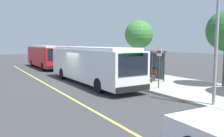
{
  "coord_description": "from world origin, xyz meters",
  "views": [
    {
      "loc": [
        17.22,
        -6.91,
        3.19
      ],
      "look_at": [
        3.08,
        1.57,
        1.41
      ],
      "focal_mm": 36.55,
      "sensor_mm": 36.0,
      "label": 1
    }
  ],
  "objects": [
    {
      "name": "pedestrian_commuter",
      "position": [
        1.94,
        3.75,
        1.12
      ],
      "size": [
        0.24,
        0.4,
        1.69
      ],
      "color": "#282D47",
      "rests_on": "sidewalk_curb"
    },
    {
      "name": "sidewalk_curb",
      "position": [
        0.0,
        6.0,
        0.07
      ],
      "size": [
        44.0,
        6.4,
        0.15
      ],
      "primitive_type": "cube",
      "color": "#A8A399",
      "rests_on": "ground_plane"
    },
    {
      "name": "transit_bus_main",
      "position": [
        0.68,
        1.01,
        1.62
      ],
      "size": [
        11.51,
        2.74,
        2.95
      ],
      "color": "white",
      "rests_on": "ground_plane"
    },
    {
      "name": "ground_plane",
      "position": [
        0.0,
        0.0,
        0.0
      ],
      "size": [
        120.0,
        120.0,
        0.0
      ],
      "primitive_type": "plane",
      "color": "#38383A"
    },
    {
      "name": "utility_pole",
      "position": [
        10.23,
        3.25,
        3.35
      ],
      "size": [
        0.16,
        0.16,
        6.4
      ],
      "primitive_type": "cylinder",
      "color": "gray",
      "rests_on": "sidewalk_curb"
    },
    {
      "name": "route_sign_post",
      "position": [
        5.54,
        3.85,
        1.96
      ],
      "size": [
        0.44,
        0.08,
        2.8
      ],
      "color": "#333338",
      "rests_on": "sidewalk_curb"
    },
    {
      "name": "street_tree_upstreet",
      "position": [
        -2.12,
        8.0,
        4.15
      ],
      "size": [
        2.97,
        2.97,
        5.52
      ],
      "color": "brown",
      "rests_on": "sidewalk_curb"
    },
    {
      "name": "waiting_bench",
      "position": [
        2.44,
        5.55,
        0.63
      ],
      "size": [
        1.6,
        0.48,
        0.95
      ],
      "color": "brown",
      "rests_on": "sidewalk_curb"
    },
    {
      "name": "lane_stripe_center",
      "position": [
        0.0,
        -2.2,
        0.0
      ],
      "size": [
        36.0,
        0.14,
        0.01
      ],
      "primitive_type": "cube",
      "color": "#E0D64C",
      "rests_on": "ground_plane"
    },
    {
      "name": "bus_shelter",
      "position": [
        2.17,
        5.67,
        1.92
      ],
      "size": [
        2.9,
        1.6,
        2.48
      ],
      "color": "#333338",
      "rests_on": "sidewalk_curb"
    },
    {
      "name": "transit_bus_second",
      "position": [
        -13.43,
        1.12,
        1.62
      ],
      "size": [
        10.39,
        2.64,
        2.95
      ],
      "color": "red",
      "rests_on": "ground_plane"
    }
  ]
}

